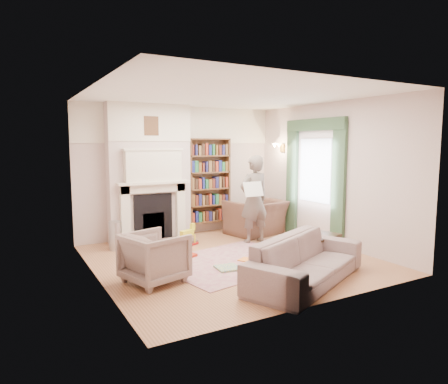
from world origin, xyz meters
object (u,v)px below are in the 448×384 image
bookcase (209,181)px  rocking_horse (187,235)px  paraffin_heater (116,236)px  armchair_reading (256,217)px  armchair_left (155,257)px  sofa (306,260)px  man_reading (254,199)px  coffee_table (320,248)px

bookcase → rocking_horse: 1.65m
paraffin_heater → armchair_reading: bearing=-3.2°
bookcase → armchair_left: bookcase is taller
paraffin_heater → rocking_horse: size_ratio=1.14×
sofa → paraffin_heater: sofa is taller
rocking_horse → sofa: bearing=-98.9°
bookcase → paraffin_heater: bearing=-166.5°
paraffin_heater → man_reading: bearing=-16.4°
armchair_left → man_reading: man_reading is taller
man_reading → armchair_left: bearing=25.0°
bookcase → armchair_reading: size_ratio=1.60×
bookcase → rocking_horse: size_ratio=3.84×
armchair_left → rocking_horse: 2.08m
armchair_reading → armchair_left: size_ratio=1.44×
armchair_left → paraffin_heater: bearing=-15.0°
man_reading → paraffin_heater: man_reading is taller
bookcase → paraffin_heater: bookcase is taller
bookcase → armchair_reading: bearing=-41.3°
sofa → paraffin_heater: (-1.96, 3.12, -0.05)m
coffee_table → rocking_horse: size_ratio=1.45×
coffee_table → bookcase: bearing=86.7°
armchair_left → sofa: size_ratio=0.36×
armchair_reading → coffee_table: size_ratio=1.65×
coffee_table → paraffin_heater: size_ratio=1.27×
armchair_left → coffee_table: 2.85m
coffee_table → paraffin_heater: (-2.88, 2.41, 0.05)m
sofa → armchair_reading: bearing=45.2°
bookcase → coffee_table: bearing=-77.9°
sofa → coffee_table: bearing=13.5°
man_reading → coffee_table: bearing=97.8°
sofa → paraffin_heater: 3.69m
armchair_reading → paraffin_heater: armchair_reading is taller
bookcase → armchair_reading: bookcase is taller
coffee_table → man_reading: bearing=84.2°
bookcase → paraffin_heater: size_ratio=3.36×
armchair_left → bookcase: bearing=-56.8°
armchair_left → coffee_table: (2.83, -0.35, -0.14)m
man_reading → rocking_horse: (-1.31, 0.38, -0.67)m
armchair_reading → paraffin_heater: 3.06m
coffee_table → sofa: bearing=-157.4°
armchair_left → rocking_horse: armchair_left is taller
armchair_left → rocking_horse: bearing=-53.2°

